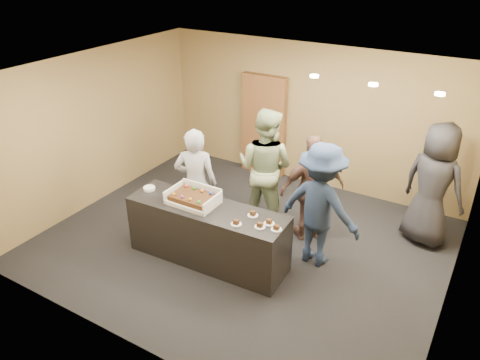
% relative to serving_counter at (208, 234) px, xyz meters
% --- Properties ---
extents(room, '(6.04, 6.00, 2.70)m').
position_rel_serving_counter_xyz_m(room, '(0.23, 0.65, 0.90)').
color(room, black).
rests_on(room, ground).
extents(serving_counter, '(2.43, 0.80, 0.90)m').
position_rel_serving_counter_xyz_m(serving_counter, '(0.00, 0.00, 0.00)').
color(serving_counter, black).
rests_on(serving_counter, floor).
extents(storage_cabinet, '(0.92, 0.15, 2.03)m').
position_rel_serving_counter_xyz_m(storage_cabinet, '(-0.72, 3.06, 0.56)').
color(storage_cabinet, brown).
rests_on(storage_cabinet, floor).
extents(cake_box, '(0.71, 0.49, 0.21)m').
position_rel_serving_counter_xyz_m(cake_box, '(-0.24, 0.03, 0.50)').
color(cake_box, white).
rests_on(cake_box, serving_counter).
extents(sheet_cake, '(0.60, 0.42, 0.12)m').
position_rel_serving_counter_xyz_m(sheet_cake, '(-0.24, -0.00, 0.55)').
color(sheet_cake, '#331C0B').
rests_on(sheet_cake, cake_box).
extents(plate_stack, '(0.18, 0.18, 0.04)m').
position_rel_serving_counter_xyz_m(plate_stack, '(-1.05, -0.01, 0.47)').
color(plate_stack, white).
rests_on(plate_stack, serving_counter).
extents(slice_a, '(0.15, 0.15, 0.07)m').
position_rel_serving_counter_xyz_m(slice_a, '(0.59, -0.17, 0.47)').
color(slice_a, white).
rests_on(slice_a, serving_counter).
extents(slice_b, '(0.15, 0.15, 0.07)m').
position_rel_serving_counter_xyz_m(slice_b, '(0.68, 0.14, 0.47)').
color(slice_b, white).
rests_on(slice_b, serving_counter).
extents(slice_c, '(0.15, 0.15, 0.07)m').
position_rel_serving_counter_xyz_m(slice_c, '(0.90, -0.07, 0.47)').
color(slice_c, white).
rests_on(slice_c, serving_counter).
extents(slice_d, '(0.15, 0.15, 0.07)m').
position_rel_serving_counter_xyz_m(slice_d, '(0.97, 0.07, 0.47)').
color(slice_d, white).
rests_on(slice_d, serving_counter).
extents(slice_e, '(0.15, 0.15, 0.07)m').
position_rel_serving_counter_xyz_m(slice_e, '(1.12, -0.01, 0.47)').
color(slice_e, white).
rests_on(slice_e, serving_counter).
extents(person_server_grey, '(0.79, 0.67, 1.82)m').
position_rel_serving_counter_xyz_m(person_server_grey, '(-0.54, 0.50, 0.46)').
color(person_server_grey, '#9A9B9F').
rests_on(person_server_grey, floor).
extents(person_sage_man, '(0.98, 0.77, 2.00)m').
position_rel_serving_counter_xyz_m(person_sage_man, '(0.20, 1.39, 0.55)').
color(person_sage_man, '#8C9F70').
rests_on(person_sage_man, floor).
extents(person_navy_man, '(1.30, 0.86, 1.88)m').
position_rel_serving_counter_xyz_m(person_navy_man, '(1.40, 0.81, 0.49)').
color(person_navy_man, '#1D2A46').
rests_on(person_navy_man, floor).
extents(person_brown_extra, '(1.04, 1.01, 1.75)m').
position_rel_serving_counter_xyz_m(person_brown_extra, '(1.06, 1.34, 0.42)').
color(person_brown_extra, brown).
rests_on(person_brown_extra, floor).
extents(person_dark_suit, '(1.12, 0.91, 1.98)m').
position_rel_serving_counter_xyz_m(person_dark_suit, '(2.67, 2.18, 0.54)').
color(person_dark_suit, black).
rests_on(person_dark_suit, floor).
extents(ceiling_spotlights, '(1.72, 0.12, 0.03)m').
position_rel_serving_counter_xyz_m(ceiling_spotlights, '(1.83, 1.15, 2.22)').
color(ceiling_spotlights, '#FFEAC6').
rests_on(ceiling_spotlights, ceiling).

